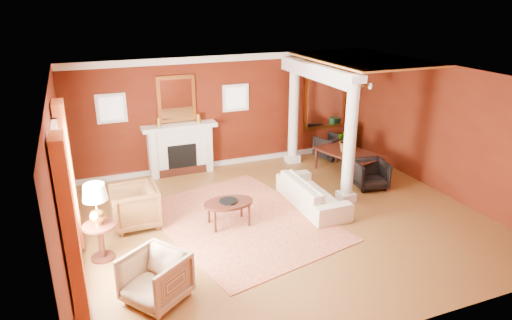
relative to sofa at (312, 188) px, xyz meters
name	(u,v)px	position (x,y,z in m)	size (l,w,h in m)	color
ground	(282,220)	(-0.88, -0.37, -0.40)	(8.00, 8.00, 0.00)	brown
room_shell	(284,124)	(-0.88, -0.37, 1.62)	(8.04, 7.04, 2.92)	#531B0B
fireplace	(181,149)	(-2.18, 2.95, 0.24)	(1.85, 0.42, 1.29)	white
overmantel_mirror	(176,99)	(-2.18, 3.09, 1.50)	(0.95, 0.07, 1.15)	#C38839
flank_window_left	(111,108)	(-3.73, 3.10, 1.40)	(0.70, 0.07, 0.70)	white
flank_window_right	(236,98)	(-0.63, 3.10, 1.40)	(0.70, 0.07, 0.70)	white
left_window	(68,198)	(-4.78, -0.97, 1.02)	(0.21, 2.55, 2.60)	white
column_front	(350,140)	(0.82, -0.07, 1.03)	(0.36, 0.36, 2.80)	white
column_back	(294,111)	(0.82, 2.63, 1.03)	(0.36, 0.36, 2.80)	white
header_beam	(316,72)	(0.82, 1.53, 2.22)	(0.30, 3.20, 0.32)	white
amber_ceiling	(362,59)	(1.97, 1.38, 2.47)	(2.30, 3.40, 0.04)	#DC8F40
dining_mirror	(325,99)	(2.02, 3.09, 1.15)	(1.30, 0.07, 1.70)	#C38839
chandelier	(361,85)	(2.02, 1.43, 1.85)	(0.60, 0.62, 0.75)	gold
crown_trim	(226,58)	(-0.88, 3.09, 2.42)	(8.00, 0.08, 0.16)	white
base_trim	(228,162)	(-0.88, 3.09, -0.34)	(8.00, 0.08, 0.12)	white
rug	(241,221)	(-1.68, -0.12, -0.39)	(2.94, 3.92, 0.02)	maroon
sofa	(312,188)	(0.00, 0.00, 0.00)	(2.05, 0.60, 0.80)	#F4E5CD
armchair_leopard	(135,205)	(-3.67, 0.50, 0.05)	(0.89, 0.83, 0.91)	black
armchair_stripe	(155,276)	(-3.72, -2.01, 0.02)	(0.82, 0.77, 0.85)	tan
coffee_table	(228,204)	(-1.96, -0.16, 0.05)	(0.99, 0.99, 0.50)	black
coffee_book	(226,199)	(-2.02, -0.23, 0.21)	(0.16, 0.02, 0.22)	black
side_table	(97,210)	(-4.38, -0.51, 0.53)	(0.56, 0.56, 1.40)	black
dining_table	(349,156)	(1.76, 1.31, 0.07)	(1.67, 0.59, 0.93)	black
dining_chair_near	(370,173)	(1.73, 0.36, -0.03)	(0.72, 0.67, 0.74)	black
dining_chair_far	(330,145)	(1.93, 2.53, -0.04)	(0.69, 0.65, 0.71)	black
green_urn	(349,142)	(2.62, 2.63, -0.06)	(0.37, 0.37, 0.88)	#154122
potted_plant	(348,129)	(1.70, 1.36, 0.77)	(0.55, 0.61, 0.48)	#26591E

